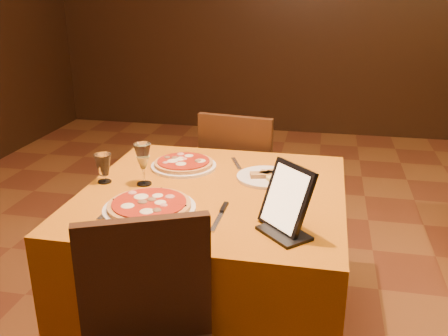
% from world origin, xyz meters
% --- Properties ---
extents(floor, '(6.00, 7.00, 0.01)m').
position_xyz_m(floor, '(0.00, 0.00, -0.01)').
color(floor, '#5E2D19').
rests_on(floor, ground).
extents(wall_back, '(6.00, 0.01, 2.80)m').
position_xyz_m(wall_back, '(0.00, 3.50, 1.40)').
color(wall_back, black).
rests_on(wall_back, floor).
extents(main_table, '(1.10, 1.10, 0.75)m').
position_xyz_m(main_table, '(-0.43, -0.11, 0.38)').
color(main_table, '#AB5E0B').
rests_on(main_table, floor).
extents(chair_main_far, '(0.54, 0.54, 0.91)m').
position_xyz_m(chair_main_far, '(-0.43, 0.73, 0.46)').
color(chair_main_far, black).
rests_on(chair_main_far, floor).
extents(pizza_near, '(0.36, 0.36, 0.03)m').
position_xyz_m(pizza_near, '(-0.62, -0.36, 0.77)').
color(pizza_near, white).
rests_on(pizza_near, main_table).
extents(pizza_far, '(0.31, 0.31, 0.03)m').
position_xyz_m(pizza_far, '(-0.63, 0.13, 0.77)').
color(pizza_far, white).
rests_on(pizza_far, main_table).
extents(cutlet_dish, '(0.27, 0.27, 0.03)m').
position_xyz_m(cutlet_dish, '(-0.22, 0.07, 0.76)').
color(cutlet_dish, white).
rests_on(cutlet_dish, main_table).
extents(wine_glass, '(0.11, 0.11, 0.19)m').
position_xyz_m(wine_glass, '(-0.74, -0.11, 0.84)').
color(wine_glass, '#CBD076').
rests_on(wine_glass, main_table).
extents(water_glass, '(0.09, 0.09, 0.13)m').
position_xyz_m(water_glass, '(-0.92, -0.12, 0.81)').
color(water_glass, silver).
rests_on(water_glass, main_table).
extents(tablet, '(0.21, 0.22, 0.24)m').
position_xyz_m(tablet, '(-0.09, -0.41, 0.87)').
color(tablet, black).
rests_on(tablet, main_table).
extents(knife, '(0.02, 0.23, 0.01)m').
position_xyz_m(knife, '(-0.34, -0.38, 0.75)').
color(knife, '#A3A3A9').
rests_on(knife, main_table).
extents(fork_near, '(0.02, 0.17, 0.01)m').
position_xyz_m(fork_near, '(-0.78, -0.40, 0.75)').
color(fork_near, silver).
rests_on(fork_near, main_table).
extents(fork_far, '(0.08, 0.17, 0.01)m').
position_xyz_m(fork_far, '(-0.39, 0.23, 0.75)').
color(fork_far, silver).
rests_on(fork_far, main_table).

